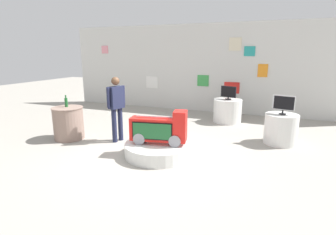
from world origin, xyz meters
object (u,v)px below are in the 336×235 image
side_table_round (69,123)px  tv_on_center_rear (284,104)px  tv_on_left_rear (228,92)px  display_pedestal_left_rear (227,111)px  shopper_browsing_near_truck (116,104)px  bottle_on_side_table (66,102)px  display_pedestal_center_rear (281,129)px  main_display_pedestal (159,149)px  novelty_firetruck_tv (159,130)px

side_table_round → tv_on_center_rear: bearing=17.3°
tv_on_left_rear → display_pedestal_left_rear: bearing=108.7°
display_pedestal_left_rear → shopper_browsing_near_truck: 3.77m
tv_on_left_rear → shopper_browsing_near_truck: bearing=-127.5°
bottle_on_side_table → side_table_round: bearing=-39.6°
tv_on_center_rear → display_pedestal_left_rear: bearing=133.2°
display_pedestal_center_rear → side_table_round: 5.35m
main_display_pedestal → side_table_round: (-2.63, 0.23, 0.29)m
display_pedestal_left_rear → shopper_browsing_near_truck: (-2.27, -2.96, 0.58)m
tv_on_left_rear → display_pedestal_center_rear: 2.35m
novelty_firetruck_tv → side_table_round: novelty_firetruck_tv is taller
tv_on_left_rear → display_pedestal_center_rear: size_ratio=0.64×
main_display_pedestal → display_pedestal_center_rear: bearing=36.4°
display_pedestal_center_rear → shopper_browsing_near_truck: 4.08m
novelty_firetruck_tv → shopper_browsing_near_truck: 1.52m
novelty_firetruck_tv → shopper_browsing_near_truck: shopper_browsing_near_truck is taller
display_pedestal_left_rear → display_pedestal_center_rear: size_ratio=1.14×
tv_on_center_rear → side_table_round: tv_on_center_rear is taller
bottle_on_side_table → shopper_browsing_near_truck: shopper_browsing_near_truck is taller
tv_on_center_rear → shopper_browsing_near_truck: shopper_browsing_near_truck is taller
tv_on_left_rear → shopper_browsing_near_truck: 3.73m
display_pedestal_center_rear → novelty_firetruck_tv: bearing=-143.3°
display_pedestal_left_rear → display_pedestal_center_rear: 2.28m
novelty_firetruck_tv → display_pedestal_left_rear: (0.89, 3.49, -0.21)m
novelty_firetruck_tv → side_table_round: (-2.65, 0.23, -0.15)m
bottle_on_side_table → display_pedestal_left_rear: bearing=41.7°
tv_on_left_rear → side_table_round: (-3.55, -3.26, -0.54)m
bottle_on_side_table → tv_on_left_rear: bearing=41.6°
shopper_browsing_near_truck → tv_on_center_rear: bearing=18.7°
main_display_pedestal → bottle_on_side_table: 2.83m
side_table_round → display_pedestal_left_rear: bearing=42.6°
display_pedestal_center_rear → bottle_on_side_table: bottle_on_side_table is taller
novelty_firetruck_tv → bottle_on_side_table: 2.75m
tv_on_left_rear → tv_on_center_rear: tv_on_center_rear is taller
display_pedestal_center_rear → shopper_browsing_near_truck: size_ratio=0.48×
tv_on_left_rear → side_table_round: bearing=-137.4°
display_pedestal_center_rear → tv_on_center_rear: tv_on_center_rear is taller
main_display_pedestal → display_pedestal_center_rear: display_pedestal_center_rear is taller
novelty_firetruck_tv → display_pedestal_center_rear: (2.45, 1.83, -0.21)m
novelty_firetruck_tv → tv_on_left_rear: (0.89, 3.48, 0.38)m
tv_on_center_rear → shopper_browsing_near_truck: (-3.83, -1.30, -0.05)m
bottle_on_side_table → display_pedestal_center_rear: bearing=16.7°
tv_on_left_rear → tv_on_center_rear: 2.28m
main_display_pedestal → tv_on_left_rear: tv_on_left_rear is taller
side_table_round → novelty_firetruck_tv: bearing=-4.9°
display_pedestal_center_rear → bottle_on_side_table: size_ratio=2.56×
novelty_firetruck_tv → display_pedestal_center_rear: bearing=36.7°
main_display_pedestal → tv_on_center_rear: size_ratio=2.97×
novelty_firetruck_tv → display_pedestal_center_rear: size_ratio=1.59×
main_display_pedestal → tv_on_center_rear: tv_on_center_rear is taller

